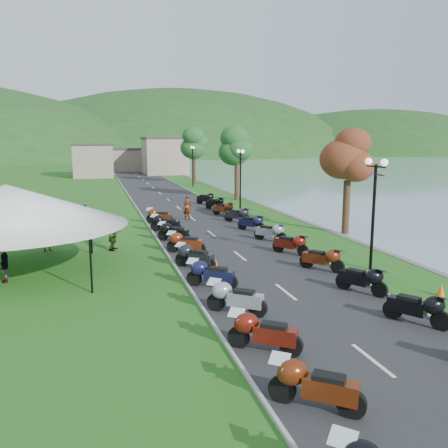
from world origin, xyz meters
TOP-DOWN VIEW (x-y plane):
  - road at (0.00, 40.00)m, footprint 7.00×120.00m
  - hills_backdrop at (0.00, 200.00)m, footprint 360.00×120.00m
  - far_building at (-2.00, 85.00)m, footprint 18.00×16.00m
  - moto_row_left at (-2.61, 12.75)m, footprint 2.60×41.52m
  - moto_row_right at (2.69, 21.70)m, footprint 2.60×41.71m
  - vendor_tent_main at (-10.62, 21.29)m, footprint 6.70×6.70m
  - tree_lakeside at (8.21, 25.95)m, footprint 2.75×2.75m
  - pedestrian_a at (-9.56, 25.91)m, footprint 0.71×0.65m
  - pedestrian_b at (-9.18, 29.60)m, footprint 0.86×0.64m
  - pedestrian_c at (-10.81, 20.34)m, footprint 0.68×1.20m
  - traffic_cone_near at (-2.17, 11.81)m, footprint 0.31×0.31m

SIDE VIEW (x-z plane):
  - hills_backdrop at x=0.00m, z-range -38.00..38.00m
  - pedestrian_a at x=-9.56m, z-range -0.78..0.78m
  - pedestrian_b at x=-9.18m, z-range -0.79..0.79m
  - pedestrian_c at x=-10.81m, z-range -0.88..0.88m
  - road at x=0.00m, z-range 0.00..0.02m
  - traffic_cone_near at x=-2.17m, z-range 0.00..0.48m
  - moto_row_left at x=-2.61m, z-range 0.00..1.10m
  - moto_row_right at x=2.69m, z-range 0.00..1.10m
  - vendor_tent_main at x=-10.62m, z-range 0.00..4.00m
  - far_building at x=-2.00m, z-range 0.00..5.00m
  - tree_lakeside at x=8.21m, z-range 0.00..7.63m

